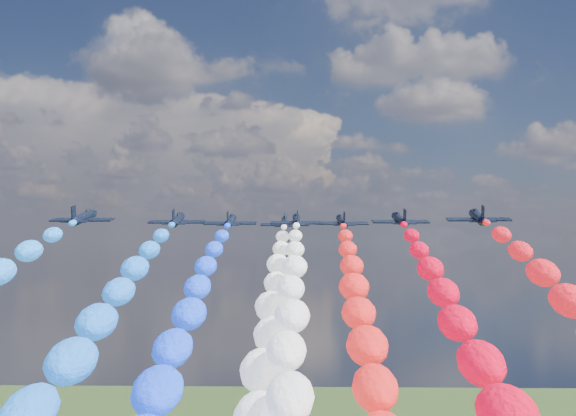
# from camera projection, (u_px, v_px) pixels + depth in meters

# --- Properties ---
(jet_0) EXTENTS (10.24, 13.79, 5.27)m
(jet_0) POSITION_uv_depth(u_px,v_px,m) (84.00, 217.00, 119.10)
(jet_0) COLOR black
(jet_1) EXTENTS (10.22, 13.77, 5.27)m
(jet_1) POSITION_uv_depth(u_px,v_px,m) (177.00, 220.00, 131.33)
(jet_1) COLOR black
(trail_1) EXTENTS (6.24, 121.84, 43.12)m
(trail_1) POSITION_uv_depth(u_px,v_px,m) (53.00, 413.00, 67.23)
(trail_1) COLOR blue
(jet_2) EXTENTS (9.88, 13.53, 5.27)m
(jet_2) POSITION_uv_depth(u_px,v_px,m) (231.00, 221.00, 139.91)
(jet_2) COLOR black
(trail_2) EXTENTS (6.24, 121.84, 43.12)m
(trail_2) POSITION_uv_depth(u_px,v_px,m) (165.00, 394.00, 75.81)
(trail_2) COLOR #1641FF
(jet_3) EXTENTS (10.38, 13.89, 5.27)m
(jet_3) POSITION_uv_depth(u_px,v_px,m) (297.00, 221.00, 137.45)
(jet_3) COLOR black
(trail_3) EXTENTS (6.24, 121.84, 43.12)m
(trail_3) POSITION_uv_depth(u_px,v_px,m) (287.00, 399.00, 73.36)
(trail_3) COLOR white
(jet_4) EXTENTS (10.12, 13.71, 5.27)m
(jet_4) POSITION_uv_depth(u_px,v_px,m) (285.00, 223.00, 151.02)
(jet_4) COLOR black
(trail_4) EXTENTS (6.24, 121.84, 43.12)m
(trail_4) POSITION_uv_depth(u_px,v_px,m) (268.00, 374.00, 86.92)
(trail_4) COLOR white
(jet_5) EXTENTS (10.50, 13.97, 5.27)m
(jet_5) POSITION_uv_depth(u_px,v_px,m) (342.00, 221.00, 141.13)
(jet_5) COLOR black
(trail_5) EXTENTS (6.24, 121.84, 43.12)m
(trail_5) POSITION_uv_depth(u_px,v_px,m) (370.00, 391.00, 77.04)
(trail_5) COLOR red
(jet_6) EXTENTS (10.59, 14.04, 5.27)m
(jet_6) POSITION_uv_depth(u_px,v_px,m) (400.00, 219.00, 130.14)
(jet_6) COLOR black
(trail_6) EXTENTS (6.24, 121.84, 43.12)m
(trail_6) POSITION_uv_depth(u_px,v_px,m) (489.00, 416.00, 66.04)
(trail_6) COLOR red
(jet_7) EXTENTS (10.65, 14.08, 5.27)m
(jet_7) POSITION_uv_depth(u_px,v_px,m) (478.00, 217.00, 117.21)
(jet_7) COLOR black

